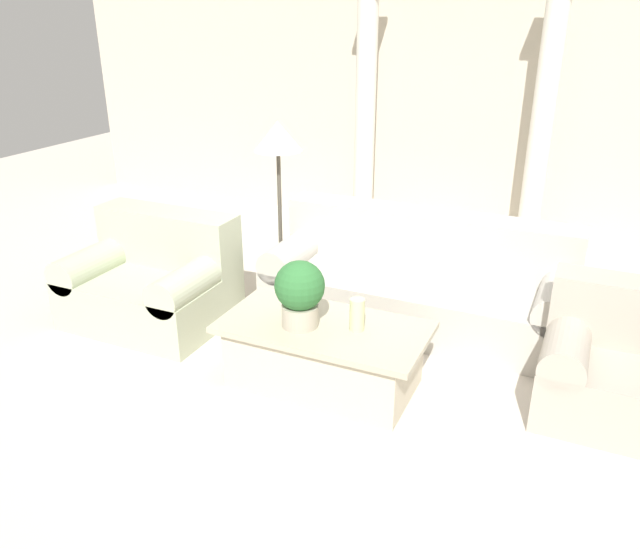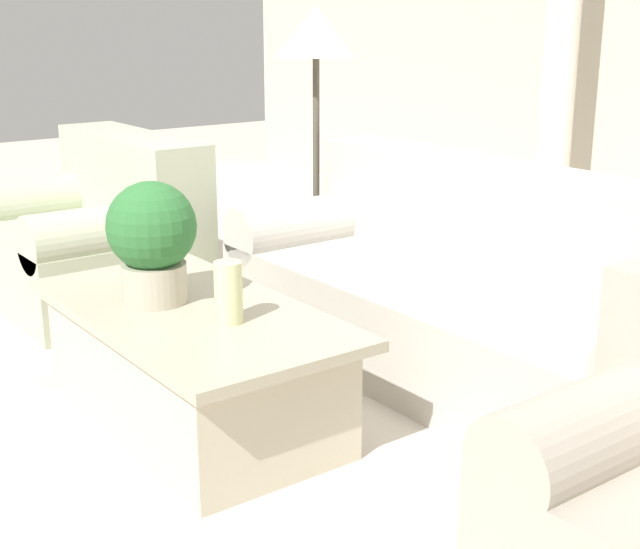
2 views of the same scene
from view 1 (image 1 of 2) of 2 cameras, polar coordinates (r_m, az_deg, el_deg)
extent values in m
plane|color=beige|center=(4.79, 3.61, -6.76)|extent=(16.00, 16.00, 0.00)
cube|color=beige|center=(7.14, 13.21, 16.27)|extent=(10.00, 0.06, 3.20)
cube|color=#B7B2A8|center=(5.13, 8.65, -2.32)|extent=(2.42, 0.93, 0.41)
cube|color=#B7B2A8|center=(5.23, 9.88, 3.26)|extent=(2.42, 0.33, 0.46)
cylinder|color=#B7B2A8|center=(5.38, -2.14, 2.20)|extent=(0.28, 0.93, 0.28)
cylinder|color=#B7B2A8|center=(4.88, 20.94, -1.68)|extent=(0.28, 0.93, 0.28)
cube|color=#B2B99B|center=(5.29, -15.24, -2.09)|extent=(1.23, 0.93, 0.41)
cube|color=#B2B99B|center=(5.34, -13.71, 3.35)|extent=(1.23, 0.33, 0.46)
cylinder|color=#B2B99B|center=(5.49, -19.39, 1.30)|extent=(0.28, 0.93, 0.28)
cylinder|color=#B2B99B|center=(4.91, -11.23, -0.37)|extent=(0.28, 0.93, 0.28)
cube|color=beige|center=(4.27, 0.34, -7.56)|extent=(1.21, 0.63, 0.42)
cube|color=#B3A98F|center=(4.15, 0.35, -4.86)|extent=(1.38, 0.72, 0.04)
cylinder|color=#B2A893|center=(4.11, -1.83, -3.75)|extent=(0.24, 0.24, 0.15)
sphere|color=#2D6B33|center=(4.01, -1.87, -1.02)|extent=(0.33, 0.33, 0.33)
cylinder|color=beige|center=(4.04, 3.41, -3.67)|extent=(0.10, 0.10, 0.22)
cylinder|color=#4C473D|center=(5.81, -3.51, -0.95)|extent=(0.25, 0.25, 0.03)
cylinder|color=#4C473D|center=(5.59, -3.67, 5.01)|extent=(0.04, 0.04, 1.24)
cone|color=silver|center=(5.40, -3.88, 12.53)|extent=(0.42, 0.42, 0.25)
cylinder|color=silver|center=(6.99, 4.15, 14.04)|extent=(0.22, 0.22, 2.57)
cylinder|color=silver|center=(6.59, 19.55, 12.24)|extent=(0.22, 0.22, 2.57)
cube|color=#ADA393|center=(4.37, 25.28, -9.38)|extent=(0.91, 0.79, 0.40)
cube|color=#ADA393|center=(4.41, 26.25, -3.10)|extent=(0.91, 0.28, 0.43)
cylinder|color=#ADA393|center=(4.24, 21.63, -5.96)|extent=(0.28, 0.79, 0.28)
camera|label=2|loc=(2.44, 52.87, -8.32)|focal=50.00mm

